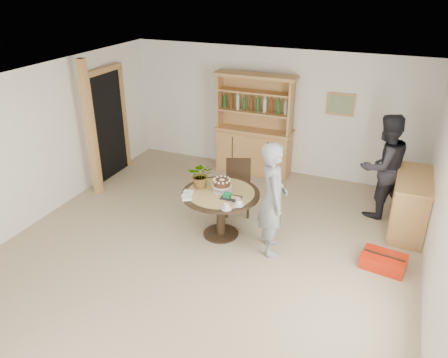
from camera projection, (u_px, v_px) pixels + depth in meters
ground at (200, 259)px, 6.38m from camera, size 7.00×7.00×0.00m
room_shell at (198, 148)px, 5.64m from camera, size 6.04×7.04×2.52m
doorway at (108, 123)px, 8.58m from camera, size 0.13×1.10×2.18m
pine_post at (90, 130)px, 7.77m from camera, size 0.12×0.12×2.50m
hutch at (254, 140)px, 8.89m from camera, size 1.62×0.54×2.04m
sideboard at (410, 204)px, 6.90m from camera, size 0.54×1.26×0.94m
dining_table at (221, 201)px, 6.72m from camera, size 1.20×1.20×0.76m
dining_chair at (238, 183)px, 7.45m from camera, size 0.54×0.54×0.95m
birthday_cake at (222, 184)px, 6.64m from camera, size 0.30×0.30×0.20m
flower_vase at (201, 175)px, 6.72m from camera, size 0.47×0.44×0.42m
gift_tray at (231, 197)px, 6.47m from camera, size 0.30×0.20×0.08m
coffee_cup_a at (239, 203)px, 6.27m from camera, size 0.15×0.15×0.09m
coffee_cup_b at (227, 207)px, 6.17m from camera, size 0.15×0.15×0.08m
napkins at (187, 195)px, 6.53m from camera, size 0.24×0.33×0.03m
teen_boy at (273, 199)px, 6.23m from camera, size 0.63×0.74×1.72m
adult_person at (383, 166)px, 7.19m from camera, size 1.10×1.09×1.79m
red_suitcase at (384, 261)px, 6.17m from camera, size 0.65×0.48×0.21m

